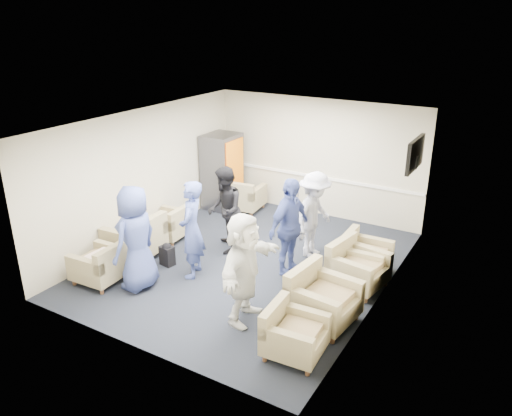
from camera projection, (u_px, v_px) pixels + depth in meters
The scene contains 25 objects.
floor at pixel (249, 263), 9.47m from camera, with size 6.00×6.00×0.00m, color black.
ceiling at pixel (248, 122), 8.48m from camera, with size 6.00×6.00×0.00m, color white.
back_wall at pixel (317, 158), 11.38m from camera, with size 5.00×0.02×2.70m, color beige.
front_wall at pixel (131, 263), 6.57m from camera, with size 5.00×0.02×2.70m, color beige.
left_wall at pixel (144, 175), 10.16m from camera, with size 0.02×6.00×2.70m, color beige.
right_wall at pixel (385, 224), 7.79m from camera, with size 0.02×6.00×2.70m, color beige.
chair_rail at pixel (316, 177), 11.53m from camera, with size 4.98×0.04×0.06m, color white.
tv at pixel (415, 154), 9.01m from camera, with size 0.10×1.00×0.58m.
armchair_left_near at pixel (102, 266), 8.70m from camera, with size 0.82×0.82×0.63m.
armchair_left_mid at pixel (137, 240), 9.57m from camera, with size 0.97×0.97×0.74m.
armchair_left_far at pixel (170, 225), 10.41m from camera, with size 0.80×0.80×0.61m.
armchair_right_near at pixel (292, 335), 6.84m from camera, with size 0.82×0.82×0.62m.
armchair_right_midnear at pixel (320, 300), 7.57m from camera, with size 1.01×1.01×0.73m.
armchair_right_midfar at pixel (355, 268), 8.55m from camera, with size 0.99×0.99×0.69m.
armchair_right_far at pixel (363, 257), 8.99m from camera, with size 0.83×0.83×0.65m.
armchair_corner at pixel (243, 198), 11.87m from camera, with size 0.91×0.91×0.66m.
vending_machine at pixel (222, 171), 11.91m from camera, with size 0.73×0.85×1.80m.
backpack at pixel (167, 254), 9.32m from camera, with size 0.29×0.23×0.45m.
pillow at pixel (101, 257), 8.64m from camera, with size 0.45×0.34×0.13m, color silver.
person_front_left at pixel (136, 238), 8.33m from camera, with size 0.89×0.58×1.83m, color #3E4E95.
person_mid_left at pixel (192, 230), 8.73m from camera, with size 0.65×0.43×1.78m, color #3E4E95.
person_back_left at pixel (225, 210), 9.69m from camera, with size 0.83×0.65×1.71m, color black.
person_back_right at pixel (314, 215), 9.46m from camera, with size 1.10×0.63×1.70m, color white.
person_mid_right at pixel (289, 228), 8.78m from camera, with size 1.06×0.44×1.81m, color #3E4E95.
person_front_right at pixel (244, 268), 7.43m from camera, with size 1.62×0.52×1.75m, color white.
Camera 1 is at (4.40, -7.20, 4.43)m, focal length 35.00 mm.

